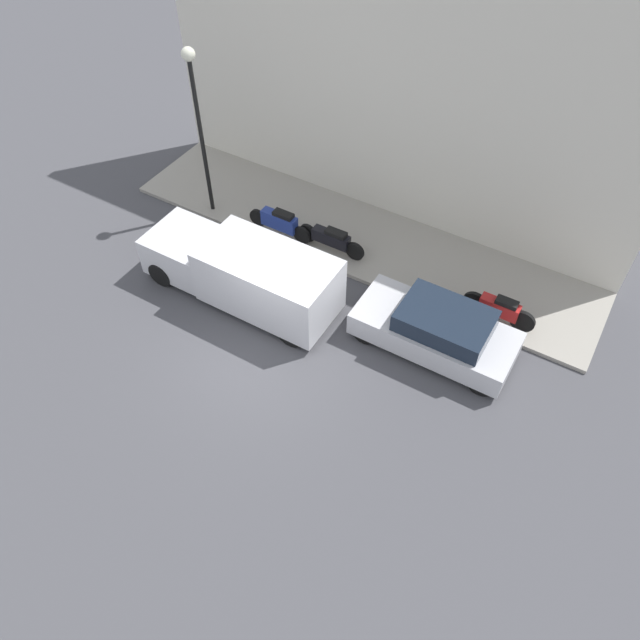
{
  "coord_description": "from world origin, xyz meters",
  "views": [
    {
      "loc": [
        -7.6,
        -6.21,
        12.12
      ],
      "look_at": [
        1.2,
        -0.95,
        0.6
      ],
      "focal_mm": 35.0,
      "sensor_mm": 36.0,
      "label": 1
    }
  ],
  "objects_px": {
    "motorcycle_black": "(331,239)",
    "motorcycle_red": "(500,309)",
    "delivery_van": "(243,271)",
    "streetlamp": "(197,107)",
    "parked_car": "(437,330)",
    "motorcycle_blue": "(280,222)"
  },
  "relations": [
    {
      "from": "motorcycle_black",
      "to": "motorcycle_red",
      "type": "bearing_deg",
      "value": -91.97
    },
    {
      "from": "streetlamp",
      "to": "delivery_van",
      "type": "bearing_deg",
      "value": -129.51
    },
    {
      "from": "delivery_van",
      "to": "streetlamp",
      "type": "relative_size",
      "value": 1.08
    },
    {
      "from": "delivery_van",
      "to": "motorcycle_black",
      "type": "height_order",
      "value": "delivery_van"
    },
    {
      "from": "delivery_van",
      "to": "motorcycle_blue",
      "type": "xyz_separation_m",
      "value": [
        2.5,
        0.51,
        -0.34
      ]
    },
    {
      "from": "delivery_van",
      "to": "motorcycle_blue",
      "type": "height_order",
      "value": "delivery_van"
    },
    {
      "from": "motorcycle_black",
      "to": "motorcycle_blue",
      "type": "height_order",
      "value": "motorcycle_blue"
    },
    {
      "from": "delivery_van",
      "to": "motorcycle_black",
      "type": "distance_m",
      "value": 2.92
    },
    {
      "from": "motorcycle_black",
      "to": "motorcycle_red",
      "type": "relative_size",
      "value": 1.1
    },
    {
      "from": "motorcycle_black",
      "to": "motorcycle_blue",
      "type": "relative_size",
      "value": 1.01
    },
    {
      "from": "parked_car",
      "to": "motorcycle_red",
      "type": "height_order",
      "value": "parked_car"
    },
    {
      "from": "motorcycle_black",
      "to": "streetlamp",
      "type": "relative_size",
      "value": 0.42
    },
    {
      "from": "motorcycle_black",
      "to": "motorcycle_red",
      "type": "distance_m",
      "value": 5.02
    },
    {
      "from": "motorcycle_red",
      "to": "motorcycle_blue",
      "type": "distance_m",
      "value": 6.65
    },
    {
      "from": "motorcycle_black",
      "to": "motorcycle_red",
      "type": "height_order",
      "value": "motorcycle_red"
    },
    {
      "from": "parked_car",
      "to": "motorcycle_black",
      "type": "relative_size",
      "value": 1.89
    },
    {
      "from": "motorcycle_red",
      "to": "motorcycle_black",
      "type": "bearing_deg",
      "value": 88.03
    },
    {
      "from": "motorcycle_blue",
      "to": "delivery_van",
      "type": "bearing_deg",
      "value": -168.46
    },
    {
      "from": "delivery_van",
      "to": "motorcycle_blue",
      "type": "relative_size",
      "value": 2.6
    },
    {
      "from": "delivery_van",
      "to": "motorcycle_black",
      "type": "xyz_separation_m",
      "value": [
        2.67,
        -1.13,
        -0.38
      ]
    },
    {
      "from": "parked_car",
      "to": "streetlamp",
      "type": "height_order",
      "value": "streetlamp"
    },
    {
      "from": "delivery_van",
      "to": "streetlamp",
      "type": "height_order",
      "value": "streetlamp"
    }
  ]
}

